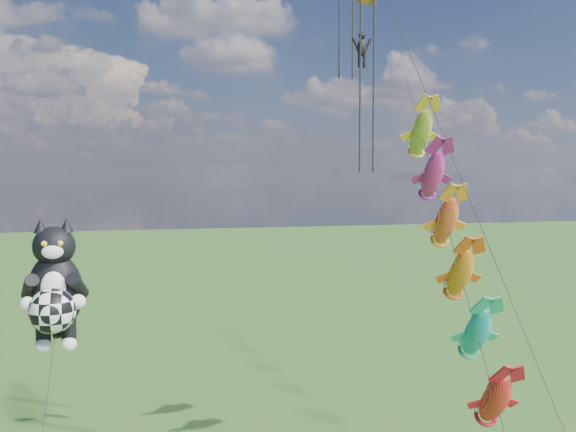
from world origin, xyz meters
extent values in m
ellipsoid|color=black|center=(-0.63, 8.60, 9.08)|extent=(2.53, 2.27, 3.07)
ellipsoid|color=black|center=(-0.63, 8.50, 10.90)|extent=(1.99, 1.89, 1.55)
cone|color=black|center=(-1.11, 8.50, 11.72)|extent=(0.67, 0.67, 0.58)
cone|color=black|center=(-0.15, 8.50, 11.72)|extent=(0.67, 0.67, 0.58)
ellipsoid|color=white|center=(-0.63, 7.88, 10.76)|extent=(0.89, 0.62, 0.56)
ellipsoid|color=white|center=(-0.63, 7.88, 9.37)|extent=(1.02, 0.63, 1.27)
sphere|color=gold|center=(-0.92, 7.81, 11.08)|extent=(0.23, 0.23, 0.23)
sphere|color=gold|center=(-0.34, 7.81, 11.08)|extent=(0.23, 0.23, 0.23)
sphere|color=white|center=(-1.54, 7.59, 8.84)|extent=(0.58, 0.58, 0.58)
sphere|color=white|center=(0.28, 7.59, 8.84)|extent=(0.58, 0.58, 0.58)
sphere|color=white|center=(-1.11, 8.45, 7.02)|extent=(0.61, 0.61, 0.61)
sphere|color=white|center=(-0.15, 8.45, 7.02)|extent=(0.61, 0.61, 0.61)
sphere|color=white|center=(-0.63, 7.30, 8.60)|extent=(1.72, 1.72, 1.72)
cylinder|color=black|center=(15.71, 6.12, 9.47)|extent=(2.25, 15.68, 18.67)
ellipsoid|color=#E54119|center=(15.22, 2.68, 5.37)|extent=(1.26, 2.59, 2.69)
ellipsoid|color=#1999BF|center=(15.47, 4.43, 7.46)|extent=(1.26, 2.59, 2.69)
ellipsoid|color=#F2A919|center=(15.72, 6.19, 9.55)|extent=(1.26, 2.59, 2.69)
ellipsoid|color=red|center=(15.97, 7.94, 11.64)|extent=(1.26, 2.59, 2.69)
ellipsoid|color=#D8338B|center=(16.21, 9.69, 13.72)|extent=(1.26, 2.59, 2.69)
ellipsoid|color=green|center=(16.46, 11.45, 15.81)|extent=(1.26, 2.59, 2.69)
cylinder|color=black|center=(14.28, 3.78, 13.60)|extent=(3.21, 16.80, 26.92)
cylinder|color=black|center=(12.24, 9.01, 17.55)|extent=(0.08, 0.08, 7.87)
cylinder|color=black|center=(12.84, 9.01, 17.55)|extent=(0.08, 0.08, 7.87)
camera|label=1|loc=(1.87, -17.86, 13.61)|focal=40.00mm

